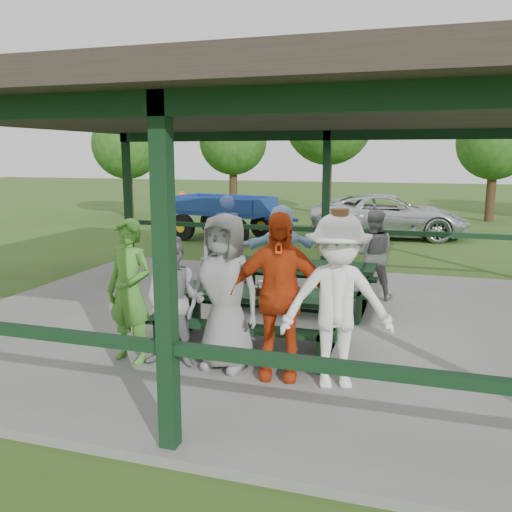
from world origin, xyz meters
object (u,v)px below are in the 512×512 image
(spectator_blue, at_px, (227,239))
(farm_trailer, at_px, (223,216))
(contestant_grey_mid, at_px, (225,292))
(contestant_white_fedora, at_px, (337,302))
(picnic_table_near, at_px, (251,312))
(pickup_truck, at_px, (388,216))
(contestant_green, at_px, (130,291))
(contestant_grey_left, at_px, (174,302))
(spectator_grey, at_px, (373,254))
(spectator_lblue, at_px, (281,248))
(picnic_table_far, at_px, (300,280))
(contestant_red, at_px, (278,296))

(spectator_blue, bearing_deg, farm_trailer, -90.21)
(contestant_grey_mid, relative_size, contestant_white_fedora, 0.95)
(picnic_table_near, xyz_separation_m, farm_trailer, (-3.82, 9.11, 0.15))
(contestant_grey_mid, height_order, contestant_white_fedora, contestant_white_fedora)
(contestant_grey_mid, bearing_deg, pickup_truck, 92.20)
(contestant_green, distance_m, contestant_grey_left, 0.60)
(contestant_grey_left, relative_size, spectator_blue, 0.91)
(contestant_white_fedora, bearing_deg, picnic_table_near, 127.20)
(picnic_table_near, distance_m, farm_trailer, 9.88)
(contestant_green, distance_m, spectator_blue, 4.26)
(contestant_grey_left, relative_size, contestant_grey_mid, 0.85)
(contestant_green, height_order, pickup_truck, contestant_green)
(spectator_grey, distance_m, pickup_truck, 8.14)
(contestant_grey_mid, xyz_separation_m, spectator_lblue, (-0.29, 3.71, -0.11))
(picnic_table_near, bearing_deg, contestant_grey_left, -125.49)
(picnic_table_near, xyz_separation_m, spectator_blue, (-1.57, 3.34, 0.40))
(picnic_table_far, bearing_deg, contestant_grey_mid, -95.89)
(contestant_grey_mid, relative_size, farm_trailer, 0.44)
(picnic_table_far, relative_size, farm_trailer, 0.58)
(contestant_grey_mid, xyz_separation_m, farm_trailer, (-3.75, 9.90, -0.31))
(spectator_lblue, distance_m, spectator_grey, 1.65)
(contestant_red, bearing_deg, contestant_grey_mid, 166.02)
(picnic_table_far, height_order, spectator_blue, spectator_blue)
(picnic_table_far, height_order, contestant_grey_left, contestant_grey_left)
(contestant_red, relative_size, contestant_white_fedora, 0.97)
(contestant_red, height_order, spectator_lblue, contestant_red)
(picnic_table_far, xyz_separation_m, spectator_lblue, (-0.57, 0.93, 0.34))
(spectator_blue, bearing_deg, picnic_table_far, 121.70)
(contestant_grey_mid, distance_m, contestant_red, 0.67)
(spectator_lblue, height_order, spectator_blue, spectator_blue)
(contestant_green, bearing_deg, contestant_grey_mid, 17.05)
(contestant_white_fedora, xyz_separation_m, farm_trailer, (-5.09, 10.02, -0.34))
(contestant_green, distance_m, contestant_red, 1.85)
(picnic_table_far, relative_size, contestant_white_fedora, 1.23)
(contestant_grey_mid, distance_m, spectator_grey, 3.98)
(contestant_white_fedora, height_order, pickup_truck, contestant_white_fedora)
(spectator_blue, distance_m, pickup_truck, 8.18)
(contestant_grey_left, distance_m, contestant_red, 1.26)
(contestant_green, relative_size, contestant_red, 0.92)
(contestant_red, height_order, farm_trailer, contestant_red)
(contestant_red, xyz_separation_m, spectator_blue, (-2.17, 4.20, -0.08))
(picnic_table_near, relative_size, spectator_lblue, 1.50)
(picnic_table_near, distance_m, contestant_red, 1.15)
(spectator_blue, relative_size, farm_trailer, 0.42)
(picnic_table_near, xyz_separation_m, contestant_green, (-1.25, -0.91, 0.41))
(contestant_red, distance_m, spectator_lblue, 3.90)
(spectator_grey, distance_m, farm_trailer, 8.01)
(contestant_red, bearing_deg, spectator_lblue, 96.44)
(picnic_table_far, xyz_separation_m, spectator_blue, (-1.79, 1.34, 0.40))
(pickup_truck, bearing_deg, picnic_table_far, 168.52)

